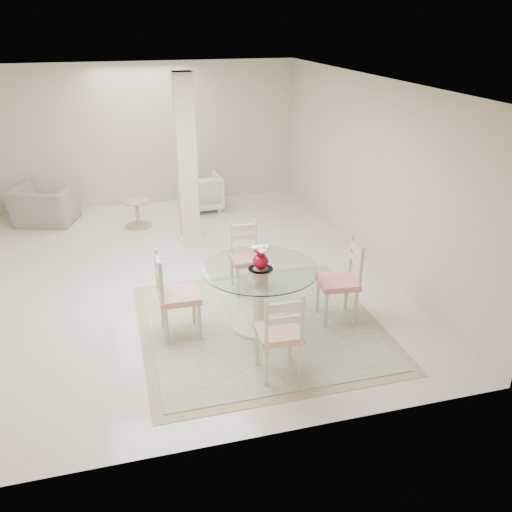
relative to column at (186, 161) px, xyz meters
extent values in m
plane|color=white|center=(-0.50, -1.30, -1.35)|extent=(7.00, 7.00, 0.00)
cube|color=beige|center=(-0.50, 2.20, 0.00)|extent=(6.00, 0.02, 2.70)
cube|color=beige|center=(-0.50, -4.80, 0.00)|extent=(6.00, 0.02, 2.70)
cube|color=beige|center=(2.50, -1.30, 0.00)|extent=(0.02, 7.00, 2.70)
cube|color=white|center=(-0.50, -1.30, 1.35)|extent=(6.00, 7.00, 0.02)
cube|color=beige|center=(0.00, 0.00, 0.00)|extent=(0.30, 0.30, 2.70)
cube|color=tan|center=(0.38, -2.99, -1.35)|extent=(2.86, 2.86, 0.01)
cube|color=beige|center=(0.38, -2.99, -1.34)|extent=(2.62, 2.62, 0.01)
cylinder|color=beige|center=(0.38, -2.99, -1.32)|extent=(0.71, 0.71, 0.05)
cylinder|color=beige|center=(0.38, -2.99, -0.94)|extent=(0.18, 0.18, 0.73)
cylinder|color=beige|center=(0.38, -2.99, -0.60)|extent=(0.29, 0.29, 0.03)
cylinder|color=white|center=(0.38, -2.99, -0.58)|extent=(1.35, 1.35, 0.01)
ellipsoid|color=#A4051C|center=(0.38, -2.99, -0.48)|extent=(0.19, 0.19, 0.18)
cylinder|color=#A4051C|center=(0.38, -2.99, -0.37)|extent=(0.10, 0.10, 0.05)
cylinder|color=#A4051C|center=(0.38, -2.99, -0.33)|extent=(0.16, 0.16, 0.02)
ellipsoid|color=white|center=(0.38, -2.99, -0.31)|extent=(0.11, 0.11, 0.05)
ellipsoid|color=white|center=(0.44, -2.97, -0.32)|extent=(0.11, 0.11, 0.05)
ellipsoid|color=white|center=(0.33, -2.96, -0.32)|extent=(0.11, 0.11, 0.05)
ellipsoid|color=white|center=(0.39, -3.04, -0.33)|extent=(0.11, 0.11, 0.05)
cylinder|color=beige|center=(1.16, -2.86, -1.11)|extent=(0.05, 0.05, 0.48)
cylinder|color=beige|center=(1.13, -3.23, -1.11)|extent=(0.05, 0.05, 0.48)
cylinder|color=beige|center=(1.53, -2.90, -1.11)|extent=(0.05, 0.05, 0.48)
cylinder|color=beige|center=(1.50, -3.27, -1.11)|extent=(0.05, 0.05, 0.48)
cube|color=red|center=(1.33, -3.06, -0.84)|extent=(0.50, 0.50, 0.07)
cube|color=beige|center=(1.54, -3.08, -0.49)|extent=(0.09, 0.42, 0.56)
cylinder|color=beige|center=(0.29, -2.21, -1.13)|extent=(0.04, 0.04, 0.44)
cylinder|color=beige|center=(0.63, -2.21, -1.13)|extent=(0.04, 0.04, 0.44)
cylinder|color=beige|center=(0.29, -1.87, -1.13)|extent=(0.04, 0.04, 0.44)
cylinder|color=beige|center=(0.63, -1.87, -1.13)|extent=(0.04, 0.04, 0.44)
cube|color=red|center=(0.46, -2.04, -0.88)|extent=(0.42, 0.42, 0.07)
cube|color=beige|center=(0.46, -1.85, -0.56)|extent=(0.38, 0.04, 0.51)
cylinder|color=beige|center=(-0.37, -3.10, -1.11)|extent=(0.05, 0.05, 0.48)
cylinder|color=beige|center=(-0.38, -2.72, -1.11)|extent=(0.05, 0.05, 0.48)
cylinder|color=beige|center=(-0.75, -3.10, -1.11)|extent=(0.05, 0.05, 0.48)
cylinder|color=beige|center=(-0.75, -2.72, -1.11)|extent=(0.05, 0.05, 0.48)
cube|color=red|center=(-0.56, -2.91, -0.83)|extent=(0.47, 0.47, 0.07)
cube|color=beige|center=(-0.77, -2.91, -0.48)|extent=(0.05, 0.42, 0.56)
cylinder|color=beige|center=(0.49, -3.76, -1.12)|extent=(0.04, 0.04, 0.46)
cylinder|color=beige|center=(0.13, -3.75, -1.12)|extent=(0.04, 0.04, 0.46)
cylinder|color=beige|center=(0.48, -4.12, -1.12)|extent=(0.04, 0.04, 0.46)
cylinder|color=beige|center=(0.12, -4.11, -1.12)|extent=(0.04, 0.04, 0.46)
cube|color=red|center=(0.31, -3.93, -0.85)|extent=(0.46, 0.46, 0.07)
cube|color=beige|center=(0.30, -4.13, -0.52)|extent=(0.40, 0.06, 0.54)
imported|color=#9D9582|center=(-2.39, 1.49, -1.01)|extent=(1.29, 1.20, 0.68)
imported|color=silver|center=(0.46, 1.50, -1.01)|extent=(0.77, 0.79, 0.68)
cylinder|color=tan|center=(-0.79, 0.88, -1.33)|extent=(0.44, 0.44, 0.04)
cylinder|color=tan|center=(-0.79, 0.88, -1.11)|extent=(0.06, 0.06, 0.43)
cylinder|color=tan|center=(-0.79, 0.88, -0.88)|extent=(0.46, 0.46, 0.03)
camera|label=1|loc=(-1.16, -8.43, 2.10)|focal=38.00mm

